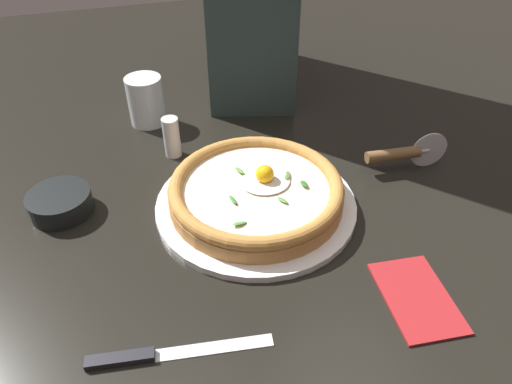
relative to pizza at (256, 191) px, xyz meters
name	(u,v)px	position (x,y,z in m)	size (l,w,h in m)	color
ground_plane	(285,214)	(0.05, -0.02, -0.05)	(2.40, 2.40, 0.03)	black
pizza_plate	(256,204)	(0.00, 0.00, -0.03)	(0.34, 0.34, 0.01)	white
pizza	(256,191)	(0.00, 0.00, 0.00)	(0.29, 0.29, 0.06)	#C18042
side_bowl	(60,203)	(-0.32, 0.09, -0.02)	(0.10, 0.10, 0.04)	black
pizza_cutter	(402,153)	(0.29, 0.02, 0.00)	(0.16, 0.03, 0.07)	silver
table_knife	(152,355)	(-0.21, -0.24, -0.03)	(0.23, 0.05, 0.01)	silver
drinking_glass	(146,104)	(-0.14, 0.34, 0.01)	(0.08, 0.08, 0.10)	silver
folded_napkin	(417,296)	(0.15, -0.25, -0.03)	(0.14, 0.09, 0.01)	maroon
pepper_shaker	(172,137)	(-0.11, 0.20, 0.01)	(0.03, 0.03, 0.08)	silver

